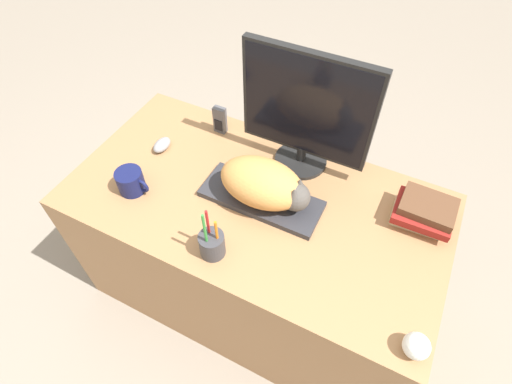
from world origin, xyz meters
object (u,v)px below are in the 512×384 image
object	(u,v)px
computer_mouse	(162,145)
baseball	(416,346)
coffee_mug	(131,181)
phone	(220,120)
book_stack	(423,212)
keyboard	(261,199)
monitor	(306,111)
cat	(265,184)
pen_cup	(212,244)

from	to	relation	value
computer_mouse	baseball	bearing A→B (deg)	-18.10
coffee_mug	phone	xyz separation A→B (m)	(0.13, 0.43, 0.01)
computer_mouse	book_stack	world-z (taller)	book_stack
keyboard	phone	size ratio (longest dim) A/B	3.68
monitor	keyboard	bearing A→B (deg)	-101.56
keyboard	cat	distance (m)	0.09
cat	book_stack	xyz separation A→B (m)	(0.52, 0.17, -0.05)
keyboard	baseball	size ratio (longest dim) A/B	5.85
pen_cup	baseball	distance (m)	0.66
computer_mouse	book_stack	bearing A→B (deg)	5.83
monitor	coffee_mug	distance (m)	0.68
monitor	book_stack	xyz separation A→B (m)	(0.48, -0.08, -0.20)
keyboard	book_stack	xyz separation A→B (m)	(0.53, 0.17, 0.04)
monitor	coffee_mug	bearing A→B (deg)	-140.52
computer_mouse	pen_cup	xyz separation A→B (m)	(0.44, -0.33, 0.03)
coffee_mug	computer_mouse	bearing A→B (deg)	97.80
phone	baseball	bearing A→B (deg)	-30.84
cat	coffee_mug	xyz separation A→B (m)	(-0.46, -0.16, -0.06)
cat	monitor	world-z (taller)	monitor
pen_cup	book_stack	xyz separation A→B (m)	(0.58, 0.43, -0.00)
coffee_mug	baseball	distance (m)	1.07
pen_cup	book_stack	size ratio (longest dim) A/B	1.12
monitor	pen_cup	bearing A→B (deg)	-100.72
cat	coffee_mug	size ratio (longest dim) A/B	2.55
book_stack	computer_mouse	bearing A→B (deg)	-174.17
coffee_mug	pen_cup	xyz separation A→B (m)	(0.40, -0.10, 0.00)
pen_cup	cat	bearing A→B (deg)	77.22
cat	monitor	size ratio (longest dim) A/B	0.69
pen_cup	baseball	bearing A→B (deg)	-2.32
keyboard	coffee_mug	size ratio (longest dim) A/B	3.39
pen_cup	monitor	bearing A→B (deg)	79.28
keyboard	baseball	xyz separation A→B (m)	(0.61, -0.29, 0.03)
keyboard	computer_mouse	xyz separation A→B (m)	(-0.48, 0.07, 0.01)
keyboard	coffee_mug	world-z (taller)	coffee_mug
phone	monitor	bearing A→B (deg)	-2.90
cat	pen_cup	distance (m)	0.28
pen_cup	phone	xyz separation A→B (m)	(-0.28, 0.53, 0.01)
phone	book_stack	world-z (taller)	phone
phone	book_stack	xyz separation A→B (m)	(0.86, -0.10, -0.01)
book_stack	keyboard	bearing A→B (deg)	-162.36
cat	baseball	xyz separation A→B (m)	(0.60, -0.29, -0.06)
monitor	phone	world-z (taller)	monitor
monitor	computer_mouse	size ratio (longest dim) A/B	5.30
pen_cup	book_stack	bearing A→B (deg)	36.86
computer_mouse	coffee_mug	world-z (taller)	coffee_mug
computer_mouse	keyboard	bearing A→B (deg)	-7.79
keyboard	pen_cup	bearing A→B (deg)	-99.92
coffee_mug	book_stack	size ratio (longest dim) A/B	0.66
monitor	baseball	bearing A→B (deg)	-43.84
pen_cup	baseball	world-z (taller)	pen_cup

